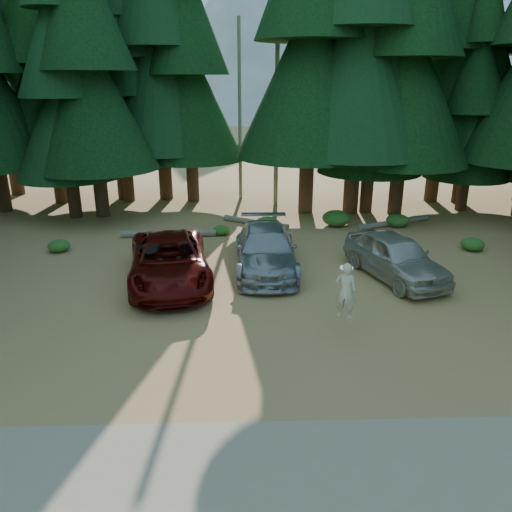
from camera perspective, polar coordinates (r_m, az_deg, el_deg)
The scene contains 21 objects.
ground at distance 15.19m, azimuth 2.94°, elevation -7.22°, with size 160.00×160.00×0.00m, color #A68146.
gravel_strip at distance 9.88m, azimuth 6.22°, elevation -24.51°, with size 26.00×3.50×0.01m, color gray.
forest_belt_north at distance 29.34m, azimuth 0.60°, elevation 6.17°, with size 36.00×7.00×22.00m, color black, non-canonical shape.
snag_front at distance 28.08m, azimuth 2.40°, elevation 17.92°, with size 0.24×0.24×12.00m, color #6A6154.
snag_back at distance 29.55m, azimuth -1.87°, elevation 16.07°, with size 0.20×0.20×10.00m, color #6A6154.
mountain_peak at distance 101.91m, azimuth -2.79°, elevation 22.99°, with size 48.00×50.00×28.00m.
red_pickup at distance 17.79m, azimuth -9.88°, elevation -0.52°, with size 2.70×5.85×1.63m, color #500906.
silver_minivan_center at distance 18.72m, azimuth 1.15°, elevation 0.75°, with size 2.22×5.46×1.58m, color #9FA1A7.
silver_minivan_right at distance 18.63m, azimuth 15.64°, elevation -0.05°, with size 1.91×4.75×1.62m, color #BDB6A8.
frisbee_player at distance 14.05m, azimuth 10.19°, elevation -3.94°, with size 0.71×0.60×1.66m.
log_left at distance 23.14m, azimuth -9.95°, elevation 2.53°, with size 0.31×0.31×4.31m, color #6A6154.
log_mid at distance 24.65m, azimuth -0.06°, elevation 3.88°, with size 0.29×0.29×3.57m, color #6A6154.
log_right at distance 25.54m, azimuth 15.43°, elevation 3.70°, with size 0.27×0.27×4.26m, color #6A6154.
shrub_far_left at distance 21.05m, azimuth -11.10°, elevation 0.96°, with size 0.87×0.87×0.48m, color #285C1B.
shrub_left at distance 23.16m, azimuth -4.01°, elevation 2.96°, with size 0.79×0.79×0.43m, color #285C1B.
shrub_center_left at distance 21.30m, azimuth -0.42°, elevation 1.98°, with size 1.41×1.41×0.77m, color #285C1B.
shrub_center_right at distance 23.85m, azimuth 1.29°, elevation 3.74°, with size 1.14×1.14×0.63m, color #285C1B.
shrub_right at distance 25.37m, azimuth 15.87°, elevation 3.95°, with size 1.11×1.11×0.61m, color #285C1B.
shrub_far_right at distance 24.82m, azimuth 9.17°, elevation 4.29°, with size 1.38×1.38×0.76m, color #285C1B.
shrub_edge_west at distance 22.43m, azimuth -21.60°, elevation 1.10°, with size 0.90×0.90×0.49m, color #285C1B.
shrub_edge_east at distance 22.91m, azimuth 23.52°, elevation 1.25°, with size 0.95×0.95×0.52m, color #285C1B.
Camera 1 is at (-1.19, -13.49, 6.88)m, focal length 35.00 mm.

